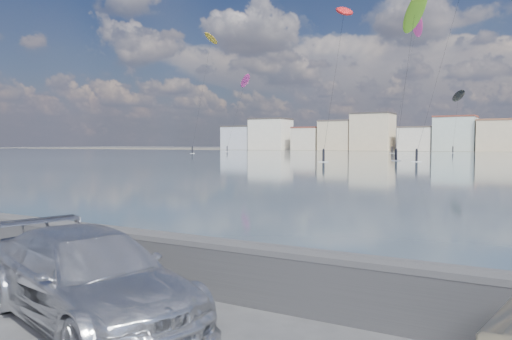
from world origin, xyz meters
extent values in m
plane|color=#333335|center=(0.00, 0.00, 0.00)|extent=(700.00, 700.00, 0.00)
cube|color=#32474F|center=(0.00, 91.50, 0.01)|extent=(500.00, 177.00, 0.00)
cube|color=#28282B|center=(0.00, 2.70, 0.45)|extent=(400.00, 0.35, 0.90)
cylinder|color=#28282B|center=(0.00, 2.70, 0.90)|extent=(400.00, 0.36, 0.36)
cube|color=#B2B7C6|center=(-112.00, 186.00, 5.00)|extent=(14.00, 11.00, 10.00)
cube|color=#383330|center=(-112.00, 186.00, 10.30)|extent=(14.28, 11.22, 0.60)
cube|color=beige|center=(-96.50, 186.00, 6.50)|extent=(16.00, 12.00, 13.00)
cube|color=#383330|center=(-96.50, 186.00, 13.30)|extent=(16.32, 12.24, 0.60)
cube|color=beige|center=(-79.00, 186.00, 4.50)|extent=(11.00, 10.00, 9.00)
cube|color=brown|center=(-79.00, 186.00, 9.30)|extent=(11.22, 10.20, 0.60)
cube|color=beige|center=(-66.00, 186.00, 5.75)|extent=(13.00, 11.00, 11.50)
cube|color=#4C423D|center=(-66.00, 186.00, 11.80)|extent=(13.26, 11.22, 0.60)
cube|color=beige|center=(-51.50, 186.00, 7.00)|extent=(15.00, 12.00, 14.00)
cube|color=#383330|center=(-51.50, 186.00, 14.30)|extent=(15.30, 12.24, 0.60)
cube|color=silver|center=(-35.00, 186.00, 4.25)|extent=(12.00, 10.00, 8.50)
cube|color=#4C423D|center=(-35.00, 186.00, 8.80)|extent=(12.24, 10.20, 0.60)
cube|color=#B7C6BC|center=(-21.50, 186.00, 6.00)|extent=(14.00, 11.00, 12.00)
cube|color=brown|center=(-21.50, 186.00, 12.30)|extent=(14.28, 11.22, 0.60)
cube|color=beige|center=(-6.00, 186.00, 5.25)|extent=(16.00, 13.00, 10.50)
cube|color=brown|center=(-6.00, 186.00, 10.80)|extent=(16.32, 13.26, 0.60)
imported|color=silver|center=(-0.07, 0.76, 0.69)|extent=(5.12, 3.21, 1.38)
ellipsoid|color=#8CD826|center=(-13.26, 81.85, 24.64)|extent=(7.19, 8.49, 7.00)
cube|color=white|center=(-14.16, 74.55, 0.05)|extent=(1.40, 0.42, 0.08)
cylinder|color=black|center=(-14.16, 74.55, 0.95)|extent=(0.36, 0.36, 1.70)
sphere|color=black|center=(-14.16, 74.55, 1.85)|extent=(0.28, 0.28, 0.28)
cylinder|color=black|center=(-13.71, 78.20, 12.97)|extent=(0.93, 7.33, 23.35)
ellipsoid|color=black|center=(-16.64, 157.17, 17.11)|extent=(6.20, 10.05, 3.85)
cube|color=white|center=(-16.51, 147.56, 0.05)|extent=(1.40, 0.42, 0.08)
cylinder|color=black|center=(-16.51, 147.56, 0.95)|extent=(0.36, 0.36, 1.70)
sphere|color=black|center=(-16.51, 147.56, 1.85)|extent=(0.28, 0.28, 0.28)
cylinder|color=black|center=(-16.57, 152.36, 9.21)|extent=(0.16, 9.64, 15.83)
ellipsoid|color=#E5338C|center=(-84.38, 144.84, 24.51)|extent=(7.62, 7.17, 5.05)
cube|color=white|center=(-85.60, 135.07, 0.05)|extent=(1.40, 0.42, 0.08)
cylinder|color=black|center=(-85.60, 135.07, 0.95)|extent=(0.36, 0.36, 1.70)
sphere|color=black|center=(-85.60, 135.07, 1.85)|extent=(0.28, 0.28, 0.28)
cylinder|color=black|center=(-84.99, 139.96, 12.90)|extent=(1.25, 9.80, 23.22)
ellipsoid|color=#BF8C19|center=(-80.68, 119.07, 34.03)|extent=(3.40, 7.95, 2.84)
cube|color=white|center=(-76.83, 104.45, 0.05)|extent=(1.40, 0.42, 0.08)
cylinder|color=black|center=(-76.83, 104.45, 0.95)|extent=(0.36, 0.36, 1.70)
sphere|color=black|center=(-76.83, 104.45, 1.85)|extent=(0.28, 0.28, 0.28)
cylinder|color=black|center=(-78.75, 111.76, 17.66)|extent=(3.88, 14.66, 32.74)
ellipsoid|color=#E5338C|center=(-26.96, 147.08, 37.75)|extent=(4.23, 10.03, 7.01)
cube|color=white|center=(-30.67, 135.26, 0.05)|extent=(1.40, 0.42, 0.08)
cylinder|color=black|center=(-30.67, 135.26, 0.95)|extent=(0.36, 0.36, 1.70)
sphere|color=black|center=(-30.67, 135.26, 1.85)|extent=(0.28, 0.28, 0.28)
cylinder|color=black|center=(-28.82, 141.17, 19.52)|extent=(3.75, 11.85, 36.46)
cube|color=white|center=(-10.29, 71.23, 0.05)|extent=(1.40, 0.42, 0.08)
cylinder|color=black|center=(-10.29, 71.23, 0.95)|extent=(0.36, 0.36, 1.70)
sphere|color=black|center=(-10.29, 71.23, 1.85)|extent=(0.28, 0.28, 0.28)
cylinder|color=black|center=(-8.30, 77.11, 14.08)|extent=(4.03, 11.80, 25.58)
ellipsoid|color=red|center=(-23.80, 76.96, 25.05)|extent=(6.47, 10.98, 5.08)
cube|color=white|center=(-21.95, 63.68, 0.05)|extent=(1.40, 0.42, 0.08)
cylinder|color=black|center=(-21.95, 63.68, 0.95)|extent=(0.36, 0.36, 1.70)
sphere|color=black|center=(-21.95, 63.68, 1.85)|extent=(0.28, 0.28, 0.28)
cylinder|color=black|center=(-22.87, 70.32, 13.17)|extent=(1.89, 13.31, 23.76)
camera|label=1|loc=(5.86, -4.44, 2.72)|focal=35.00mm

